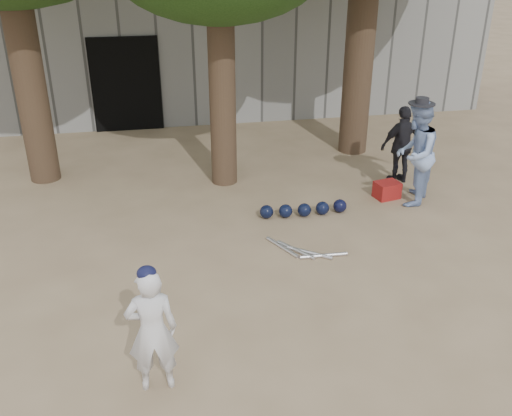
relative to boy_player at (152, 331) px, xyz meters
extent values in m
plane|color=#937C5E|center=(0.87, 1.11, -0.71)|extent=(70.00, 70.00, 0.00)
imported|color=silver|center=(0.00, 0.00, 0.00)|extent=(0.52, 0.35, 1.43)
imported|color=#8BA6D7|center=(4.57, 3.76, 0.20)|extent=(1.08, 1.12, 1.82)
imported|color=black|center=(4.75, 4.67, 0.03)|extent=(0.90, 0.46, 1.48)
cube|color=#A4151F|center=(4.24, 4.02, -0.56)|extent=(0.48, 0.40, 0.30)
cube|color=gray|center=(0.87, 9.11, 0.79)|extent=(16.00, 0.35, 3.00)
cube|color=black|center=(-0.33, 8.91, 0.39)|extent=(1.60, 0.08, 2.20)
cube|color=slate|center=(0.87, 11.61, 0.79)|extent=(16.00, 5.00, 3.00)
sphere|color=black|center=(1.94, 3.62, -0.60)|extent=(0.23, 0.23, 0.23)
sphere|color=black|center=(2.26, 3.59, -0.60)|extent=(0.23, 0.23, 0.23)
sphere|color=black|center=(2.58, 3.57, -0.60)|extent=(0.23, 0.23, 0.23)
sphere|color=black|center=(2.90, 3.58, -0.60)|extent=(0.23, 0.23, 0.23)
sphere|color=black|center=(3.22, 3.61, -0.60)|extent=(0.23, 0.23, 0.23)
cylinder|color=silver|center=(1.97, 2.57, -0.69)|extent=(0.37, 0.67, 0.06)
cylinder|color=silver|center=(2.15, 2.45, -0.69)|extent=(0.46, 0.62, 0.06)
cylinder|color=silver|center=(2.33, 2.33, -0.69)|extent=(0.60, 0.49, 0.06)
cylinder|color=silver|center=(2.51, 2.21, -0.69)|extent=(0.72, 0.08, 0.06)
cylinder|color=brown|center=(-1.93, 6.11, 2.04)|extent=(0.56, 0.56, 5.50)
cylinder|color=brown|center=(1.47, 5.31, 1.79)|extent=(0.48, 0.48, 5.00)
cylinder|color=brown|center=(4.47, 6.51, 2.19)|extent=(0.60, 0.60, 5.80)
camera|label=1|loc=(0.15, -4.73, 3.61)|focal=40.00mm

